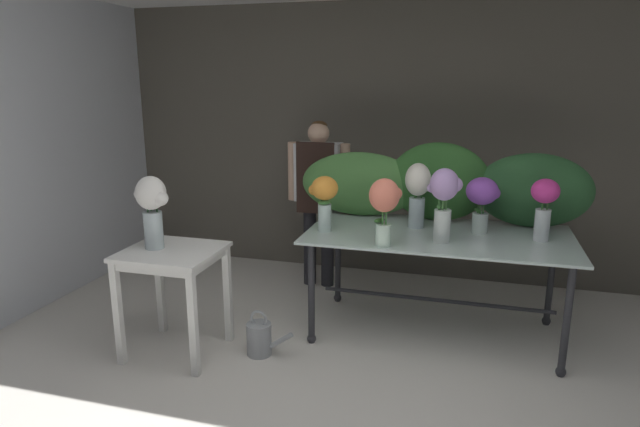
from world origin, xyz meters
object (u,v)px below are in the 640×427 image
vase_white_roses_tall (152,207)px  vase_violet_freesia (482,198)px  side_table_white (173,265)px  vase_sunset_stock (324,197)px  vase_coral_peonies (385,203)px  watering_can (260,338)px  display_table_glass (438,247)px  vase_lilac_tulips (444,198)px  vase_magenta_carnations (544,204)px  florist (318,186)px  vase_ivory_dahlias (418,191)px

vase_white_roses_tall → vase_violet_freesia: bearing=22.4°
side_table_white → vase_violet_freesia: 2.32m
vase_sunset_stock → vase_violet_freesia: size_ratio=1.00×
vase_coral_peonies → vase_sunset_stock: bearing=153.2°
watering_can → side_table_white: bearing=-168.4°
display_table_glass → side_table_white: 1.97m
vase_lilac_tulips → vase_magenta_carnations: bearing=19.0°
vase_coral_peonies → florist: bearing=124.5°
florist → vase_magenta_carnations: (1.88, -0.74, 0.12)m
florist → vase_ivory_dahlias: florist is taller
vase_sunset_stock → vase_violet_freesia: (1.15, 0.27, 0.00)m
side_table_white → vase_ivory_dahlias: 1.92m
vase_sunset_stock → vase_white_roses_tall: size_ratio=0.82×
florist → vase_white_roses_tall: bearing=-115.7°
vase_sunset_stock → vase_magenta_carnations: size_ratio=0.94×
side_table_white → vase_violet_freesia: size_ratio=1.85×
side_table_white → vase_white_roses_tall: vase_white_roses_tall is taller
vase_lilac_tulips → vase_sunset_stock: size_ratio=1.25×
display_table_glass → watering_can: (-1.19, -0.69, -0.58)m
side_table_white → florist: bearing=68.2°
vase_sunset_stock → display_table_glass: bearing=11.3°
vase_sunset_stock → vase_lilac_tulips: bearing=-3.3°
florist → vase_lilac_tulips: bearing=-39.2°
vase_ivory_dahlias → vase_magenta_carnations: bearing=-7.3°
vase_magenta_carnations → vase_white_roses_tall: bearing=-162.5°
display_table_glass → watering_can: size_ratio=5.58×
display_table_glass → vase_white_roses_tall: vase_white_roses_tall is taller
display_table_glass → vase_lilac_tulips: size_ratio=3.68×
vase_ivory_dahlias → vase_sunset_stock: bearing=-155.9°
side_table_white → vase_lilac_tulips: vase_lilac_tulips is taller
vase_lilac_tulips → florist: bearing=140.8°
side_table_white → vase_sunset_stock: (0.94, 0.64, 0.42)m
watering_can → vase_violet_freesia: bearing=27.9°
display_table_glass → vase_ivory_dahlias: bearing=143.8°
florist → watering_can: (-0.03, -1.45, -0.85)m
florist → vase_sunset_stock: bearing=-71.5°
florist → vase_sunset_stock: (0.31, -0.93, 0.11)m
display_table_glass → watering_can: 1.50m
side_table_white → vase_ivory_dahlias: size_ratio=1.55×
florist → watering_can: bearing=-91.2°
vase_ivory_dahlias → vase_white_roses_tall: bearing=-151.5°
vase_ivory_dahlias → vase_white_roses_tall: vase_ivory_dahlias is taller
display_table_glass → vase_ivory_dahlias: (-0.18, 0.13, 0.40)m
vase_magenta_carnations → vase_white_roses_tall: vase_white_roses_tall is taller
display_table_glass → vase_sunset_stock: bearing=-168.7°
vase_sunset_stock → vase_violet_freesia: bearing=13.1°
vase_white_roses_tall → florist: bearing=64.3°
side_table_white → vase_violet_freesia: vase_violet_freesia is taller
vase_magenta_carnations → vase_sunset_stock: bearing=-173.3°
vase_violet_freesia → vase_white_roses_tall: bearing=-157.6°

